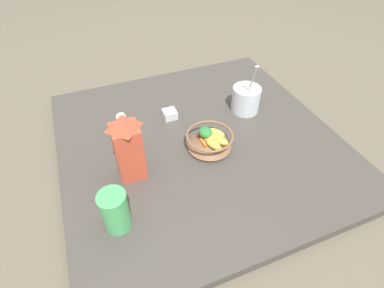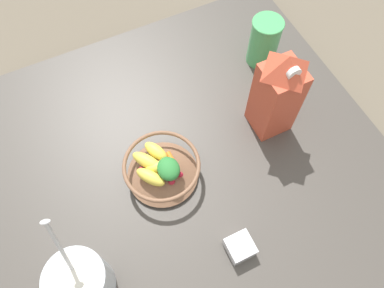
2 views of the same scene
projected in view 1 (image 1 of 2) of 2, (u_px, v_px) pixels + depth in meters
name	position (u px, v px, depth m)	size (l,w,h in m)	color
ground_plane	(199.00, 145.00, 1.29)	(6.00, 6.00, 0.00)	#665B4C
countertop	(199.00, 142.00, 1.28)	(1.13, 1.13, 0.04)	#47423D
fruit_bowl	(210.00, 140.00, 1.20)	(0.19, 0.19, 0.09)	brown
milk_carton	(128.00, 146.00, 1.03)	(0.09, 0.09, 0.27)	#CC4C33
yogurt_tub	(246.00, 98.00, 1.37)	(0.13, 0.14, 0.27)	silver
drinking_cup	(115.00, 210.00, 0.91)	(0.09, 0.09, 0.15)	#4CB266
spice_jar	(170.00, 114.00, 1.36)	(0.06, 0.06, 0.04)	silver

